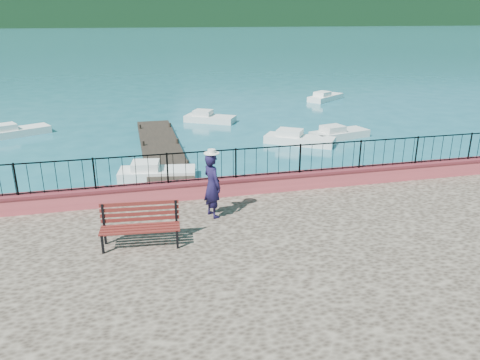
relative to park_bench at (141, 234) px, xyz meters
name	(u,v)px	position (x,y,z in m)	size (l,w,h in m)	color
ground	(279,283)	(3.50, -0.72, -1.53)	(2000.00, 2000.00, 0.00)	#19596B
parapet	(245,185)	(3.50, 2.98, -0.04)	(28.00, 0.46, 0.58)	#C6474F
railing	(245,163)	(3.50, 2.98, 0.73)	(27.00, 0.05, 0.95)	black
dock	(164,158)	(1.50, 11.28, -1.38)	(2.00, 16.00, 0.30)	#2D231C
far_forest	(125,11)	(3.50, 299.28, 7.47)	(900.00, 60.00, 18.00)	black
companion_hill	(306,21)	(223.50, 559.28, -1.53)	(448.00, 384.00, 180.00)	#142D23
park_bench	(141,234)	(0.00, 0.00, 0.00)	(2.05, 0.83, 1.11)	black
person	(212,185)	(2.13, 1.41, 0.63)	(0.70, 0.46, 1.91)	black
hat	(211,152)	(2.13, 1.41, 1.65)	(0.44, 0.44, 0.12)	white
boat_0	(157,170)	(0.99, 8.67, -1.13)	(3.30, 1.30, 0.80)	white
boat_1	(300,137)	(9.13, 12.69, -1.13)	(3.82, 1.30, 0.80)	silver
boat_2	(340,131)	(11.88, 13.41, -1.13)	(3.50, 1.30, 0.80)	silver
boat_3	(14,129)	(-6.68, 18.45, -1.13)	(3.93, 1.30, 0.80)	silver
boat_4	(210,116)	(5.29, 19.44, -1.13)	(3.32, 1.30, 0.80)	silver
boat_5	(326,95)	(16.28, 25.51, -1.13)	(3.78, 1.30, 0.80)	white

